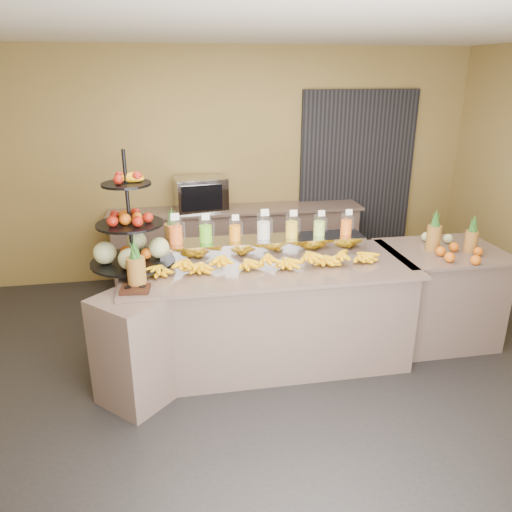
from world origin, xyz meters
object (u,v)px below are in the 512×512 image
object	(u,v)px
condiment_caddy	(135,289)
pitcher_tray	(263,246)
fruit_stand	(138,239)
oven_warmer	(201,194)
banana_heap	(266,259)
right_fruit_pile	(456,247)

from	to	relation	value
condiment_caddy	pitcher_tray	bearing A→B (deg)	29.62
fruit_stand	condiment_caddy	bearing A→B (deg)	-73.51
pitcher_tray	oven_warmer	xyz separation A→B (m)	(-0.44, 1.67, 0.12)
oven_warmer	banana_heap	bearing A→B (deg)	-85.16
pitcher_tray	fruit_stand	size ratio (longest dim) A/B	1.86
pitcher_tray	banana_heap	xyz separation A→B (m)	(-0.04, -0.32, 0.00)
banana_heap	fruit_stand	size ratio (longest dim) A/B	2.01
banana_heap	condiment_caddy	distance (m)	1.12
oven_warmer	fruit_stand	bearing A→B (deg)	-116.60
fruit_stand	right_fruit_pile	xyz separation A→B (m)	(2.82, -0.19, -0.17)
banana_heap	condiment_caddy	xyz separation A→B (m)	(-1.07, -0.32, -0.06)
condiment_caddy	banana_heap	bearing A→B (deg)	16.52
banana_heap	fruit_stand	distance (m)	1.09
right_fruit_pile	oven_warmer	size ratio (longest dim) A/B	0.75
banana_heap	right_fruit_pile	bearing A→B (deg)	-0.06
pitcher_tray	right_fruit_pile	distance (m)	1.75
oven_warmer	pitcher_tray	bearing A→B (deg)	-81.69
fruit_stand	oven_warmer	size ratio (longest dim) A/B	1.67
condiment_caddy	oven_warmer	size ratio (longest dim) A/B	0.36
banana_heap	oven_warmer	world-z (taller)	oven_warmer
banana_heap	oven_warmer	distance (m)	2.03
condiment_caddy	oven_warmer	xyz separation A→B (m)	(0.67, 2.30, 0.18)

